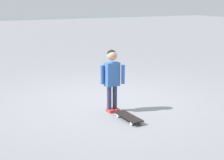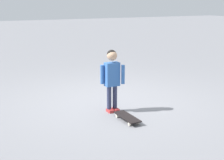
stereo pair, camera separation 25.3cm
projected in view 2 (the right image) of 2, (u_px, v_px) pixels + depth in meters
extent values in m
plane|color=gray|center=(108.00, 101.00, 6.24)|extent=(50.00, 50.00, 0.00)
cylinder|color=#2D3351|center=(115.00, 97.00, 5.67)|extent=(0.08, 0.08, 0.42)
cube|color=#B73333|center=(116.00, 110.00, 5.69)|extent=(0.15, 0.08, 0.05)
cylinder|color=#2D3351|center=(109.00, 98.00, 5.62)|extent=(0.08, 0.08, 0.42)
cube|color=#B73333|center=(110.00, 111.00, 5.64)|extent=(0.15, 0.08, 0.05)
cube|color=#386BB7|center=(112.00, 74.00, 5.54)|extent=(0.15, 0.24, 0.40)
cylinder|color=#386BB7|center=(123.00, 74.00, 5.53)|extent=(0.06, 0.06, 0.32)
cylinder|color=#386BB7|center=(102.00, 74.00, 5.53)|extent=(0.06, 0.06, 0.32)
sphere|color=tan|center=(112.00, 56.00, 5.47)|extent=(0.17, 0.17, 0.17)
sphere|color=black|center=(112.00, 55.00, 5.47)|extent=(0.16, 0.16, 0.16)
cube|color=black|center=(127.00, 117.00, 5.23)|extent=(0.58, 0.20, 0.02)
cube|color=#B7B7BC|center=(134.00, 122.00, 5.06)|extent=(0.03, 0.11, 0.02)
cube|color=#B7B7BC|center=(121.00, 114.00, 5.41)|extent=(0.03, 0.11, 0.02)
cylinder|color=beige|center=(138.00, 122.00, 5.10)|extent=(0.06, 0.03, 0.06)
cylinder|color=beige|center=(129.00, 124.00, 5.03)|extent=(0.06, 0.03, 0.06)
cylinder|color=beige|center=(125.00, 114.00, 5.45)|extent=(0.06, 0.03, 0.06)
cylinder|color=beige|center=(117.00, 116.00, 5.39)|extent=(0.06, 0.03, 0.06)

